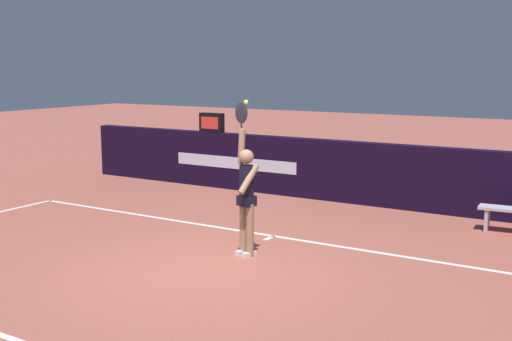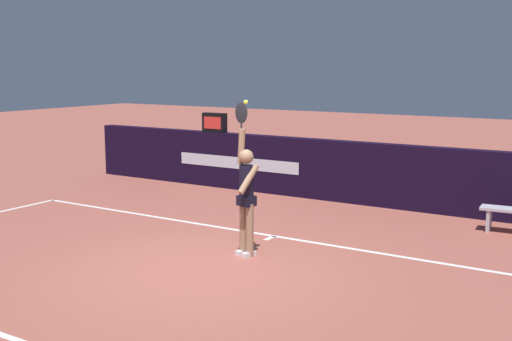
{
  "view_description": "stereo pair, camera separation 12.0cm",
  "coord_description": "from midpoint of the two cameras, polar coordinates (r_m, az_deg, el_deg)",
  "views": [
    {
      "loc": [
        5.38,
        -7.3,
        2.98
      ],
      "look_at": [
        0.25,
        1.17,
        1.34
      ],
      "focal_mm": 44.72,
      "sensor_mm": 36.0,
      "label": 1
    },
    {
      "loc": [
        5.48,
        -7.24,
        2.98
      ],
      "look_at": [
        0.25,
        1.17,
        1.34
      ],
      "focal_mm": 44.72,
      "sensor_mm": 36.0,
      "label": 2
    }
  ],
  "objects": [
    {
      "name": "speed_display",
      "position": [
        15.7,
        -4.2,
        4.29
      ],
      "size": [
        0.64,
        0.19,
        0.47
      ],
      "color": "black",
      "rests_on": "back_wall"
    },
    {
      "name": "tennis_ball",
      "position": [
        9.55,
        -1.26,
        6.14
      ],
      "size": [
        0.07,
        0.07,
        0.07
      ],
      "color": "#CFDF39"
    },
    {
      "name": "ground_plane",
      "position": [
        9.55,
        -5.35,
        -8.81
      ],
      "size": [
        60.0,
        60.0,
        0.0
      ],
      "primitive_type": "plane",
      "color": "#A05244"
    },
    {
      "name": "tennis_player",
      "position": [
        9.95,
        -1.23,
        -2.01
      ],
      "size": [
        0.45,
        0.43,
        2.44
      ],
      "color": "#A17A5A",
      "rests_on": "ground"
    },
    {
      "name": "back_wall",
      "position": [
        14.05,
        8.0,
        -0.12
      ],
      "size": [
        14.48,
        0.29,
        1.35
      ],
      "color": "black",
      "rests_on": "ground"
    },
    {
      "name": "court_lines",
      "position": [
        9.24,
        -6.88,
        -9.45
      ],
      "size": [
        11.56,
        5.3,
        0.0
      ],
      "color": "white",
      "rests_on": "ground"
    }
  ]
}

